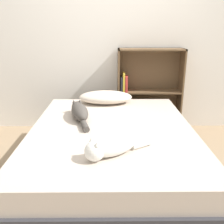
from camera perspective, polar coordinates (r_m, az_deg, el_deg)
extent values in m
plane|color=#997F60|center=(2.51, 0.03, -14.44)|extent=(8.00, 8.00, 0.00)
cube|color=white|center=(3.42, -0.18, 16.77)|extent=(8.00, 0.06, 2.50)
cube|color=#333338|center=(2.42, 0.03, -11.11)|extent=(1.50, 1.92, 0.34)
cube|color=#C1B2A3|center=(2.30, 0.03, -5.59)|extent=(1.46, 1.87, 0.18)
ellipsoid|color=beige|center=(2.97, -1.48, 3.40)|extent=(0.62, 0.34, 0.15)
ellipsoid|color=white|center=(1.77, 0.41, -7.64)|extent=(0.38, 0.30, 0.15)
sphere|color=white|center=(1.71, -4.01, -8.93)|extent=(0.14, 0.14, 0.14)
cone|color=white|center=(1.65, -3.46, -7.21)|extent=(0.04, 0.04, 0.03)
cone|color=white|center=(1.71, -4.65, -6.21)|extent=(0.04, 0.04, 0.03)
cylinder|color=white|center=(1.92, 6.66, -7.28)|extent=(0.17, 0.12, 0.05)
ellipsoid|color=#47423D|center=(2.49, -7.39, 0.09)|extent=(0.26, 0.44, 0.14)
sphere|color=#47423D|center=(2.66, -7.98, 1.13)|extent=(0.12, 0.12, 0.12)
cone|color=#47423D|center=(2.64, -8.72, 2.39)|extent=(0.04, 0.04, 0.03)
cone|color=#47423D|center=(2.64, -7.36, 2.50)|extent=(0.04, 0.04, 0.03)
cylinder|color=#47423D|center=(2.25, -6.24, -3.17)|extent=(0.10, 0.19, 0.06)
cube|color=brown|center=(3.36, 1.47, 4.76)|extent=(0.02, 0.26, 1.12)
cube|color=brown|center=(3.48, 15.32, 4.62)|extent=(0.02, 0.26, 1.12)
cube|color=brown|center=(3.57, 8.10, -3.83)|extent=(0.85, 0.26, 0.02)
cube|color=brown|center=(3.31, 9.00, 13.96)|extent=(0.85, 0.26, 0.02)
cube|color=brown|center=(3.40, 8.53, 4.72)|extent=(0.81, 0.26, 0.02)
cube|color=brown|center=(3.51, 8.23, 5.21)|extent=(0.85, 0.02, 1.12)
cube|color=#232328|center=(3.29, 2.17, 6.41)|extent=(0.03, 0.16, 0.20)
cube|color=gold|center=(3.29, 2.69, 6.83)|extent=(0.02, 0.16, 0.25)
cube|color=#B7332D|center=(3.30, 3.26, 6.49)|extent=(0.03, 0.16, 0.21)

